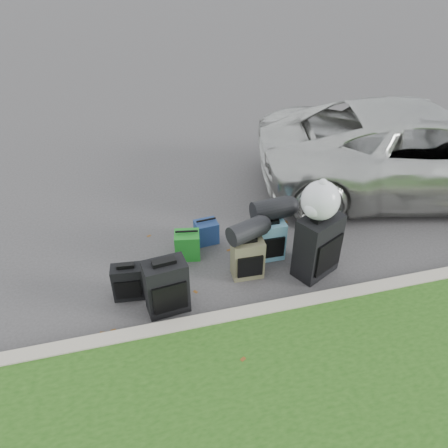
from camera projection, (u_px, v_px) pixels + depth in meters
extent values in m
plane|color=#383535|center=(235.00, 264.00, 5.92)|extent=(120.00, 120.00, 0.00)
cube|color=#9E937F|center=(258.00, 313.00, 5.09)|extent=(120.00, 0.18, 0.15)
imported|color=#B7B7B2|center=(420.00, 150.00, 7.17)|extent=(5.69, 3.58, 1.46)
cube|color=black|center=(128.00, 282.00, 5.29)|extent=(0.39, 0.24, 0.46)
cube|color=black|center=(166.00, 287.00, 5.05)|extent=(0.52, 0.35, 0.70)
cube|color=#48452F|center=(248.00, 258.00, 5.60)|extent=(0.41, 0.26, 0.55)
cube|color=teal|center=(270.00, 240.00, 5.89)|extent=(0.40, 0.24, 0.56)
cube|color=black|center=(318.00, 246.00, 5.56)|extent=(0.66, 0.56, 0.86)
cube|color=#1B7D21|center=(187.00, 245.00, 5.96)|extent=(0.38, 0.32, 0.38)
cube|color=navy|center=(206.00, 232.00, 6.25)|extent=(0.33, 0.27, 0.34)
cylinder|color=black|center=(247.00, 231.00, 5.40)|extent=(0.54, 0.41, 0.26)
cylinder|color=black|center=(271.00, 209.00, 5.74)|extent=(0.54, 0.33, 0.29)
sphere|color=silver|center=(320.00, 200.00, 5.20)|extent=(0.47, 0.47, 0.47)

